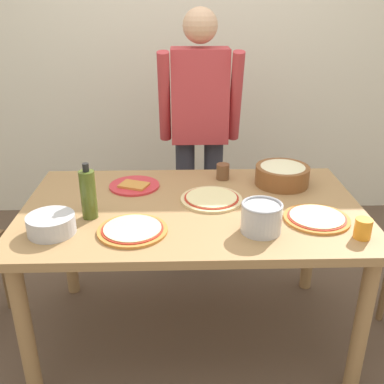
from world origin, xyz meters
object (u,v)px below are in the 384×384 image
Objects in this scene: person_cook at (200,126)px; mixing_bowl_steel at (51,224)px; steel_pot at (261,217)px; cup_orange at (363,229)px; plate_with_slice at (134,186)px; olive_oil_bottle at (88,194)px; cup_small_brown at (223,172)px; pizza_second_cooked at (317,218)px; dining_table at (192,223)px; popcorn_bowl at (282,173)px; pizza_raw_on_board at (211,199)px; pizza_cooked_on_tray at (133,230)px.

person_cook is 1.21m from mixing_bowl_steel.
steel_pot is 0.41m from cup_orange.
cup_orange is at bearing -9.38° from steel_pot.
cup_orange is (0.62, -1.08, -0.14)m from person_cook.
plate_with_slice is at bearing 57.98° from mixing_bowl_steel.
olive_oil_bottle is 3.01× the size of cup_small_brown.
person_cook is at bearing 101.88° from steel_pot.
person_cook reaches higher than plate_with_slice.
plate_with_slice is at bearing 154.70° from pizza_second_cooked.
olive_oil_bottle is 3.01× the size of cup_orange.
dining_table is 0.77m from cup_orange.
cup_orange is 1.00× the size of cup_small_brown.
dining_table is 0.41m from steel_pot.
mixing_bowl_steel is 1.15× the size of steel_pot.
pizza_raw_on_board is at bearing -153.44° from popcorn_bowl.
dining_table is 0.51m from olive_oil_bottle.
olive_oil_bottle is at bearing -145.52° from cup_small_brown.
plate_with_slice is at bearing 141.16° from dining_table.
popcorn_bowl is at bearing 27.76° from dining_table.
pizza_cooked_on_tray is 0.73m from cup_small_brown.
mixing_bowl_steel reaches higher than pizza_cooked_on_tray.
popcorn_bowl reaches higher than mixing_bowl_steel.
dining_table is 0.39m from plate_with_slice.
person_cook is 1.07m from pizza_cooked_on_tray.
person_cook is at bearing 58.37° from olive_oil_bottle.
pizza_cooked_on_tray and pizza_second_cooked have the same top height.
popcorn_bowl is at bearing 20.63° from olive_oil_bottle.
plate_with_slice is (-0.29, 0.24, 0.10)m from dining_table.
mixing_bowl_steel is at bearing -123.55° from person_cook.
pizza_raw_on_board is at bearing 16.24° from olive_oil_bottle.
popcorn_bowl is 3.29× the size of cup_orange.
steel_pot is at bearing -11.80° from olive_oil_bottle.
plate_with_slice is (-0.39, 0.18, -0.00)m from pizza_raw_on_board.
cup_orange is at bearing -60.17° from person_cook.
plate_with_slice is 1.30× the size of mixing_bowl_steel.
cup_small_brown is at bearing 34.48° from olive_oil_bottle.
mixing_bowl_steel is at bearing -155.23° from popcorn_bowl.
cup_orange reaches higher than mixing_bowl_steel.
steel_pot is at bearing -0.85° from mixing_bowl_steel.
pizza_cooked_on_tray is 0.89m from popcorn_bowl.
cup_small_brown reaches higher than mixing_bowl_steel.
cup_small_brown is (0.18, 0.34, 0.13)m from dining_table.
pizza_second_cooked is 1.04× the size of popcorn_bowl.
steel_pot reaches higher than cup_orange.
cup_orange is (1.15, -0.22, -0.07)m from olive_oil_bottle.
dining_table is at bearing 12.44° from olive_oil_bottle.
person_cook reaches higher than mixing_bowl_steel.
cup_orange is at bearing -32.97° from pizza_raw_on_board.
person_cook is 1.05m from pizza_second_cooked.
pizza_second_cooked is 3.43× the size of cup_orange.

